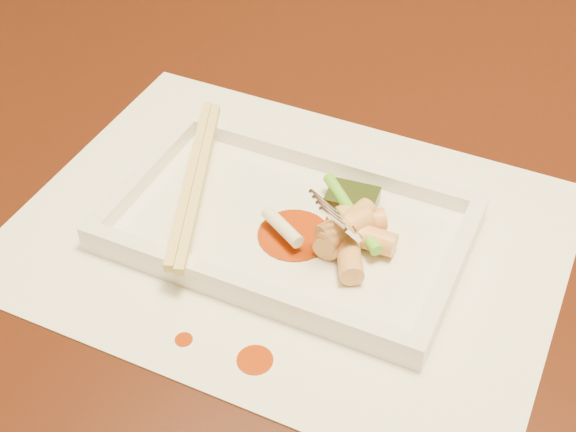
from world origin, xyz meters
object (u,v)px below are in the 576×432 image
at_px(plate_base, 288,230).
at_px(chopstick_a, 190,178).
at_px(table, 347,197).
at_px(fork, 394,160).
at_px(placemat, 288,234).

bearing_deg(plate_base, chopstick_a, 180.00).
xyz_separation_m(table, chopstick_a, (-0.07, -0.17, 0.13)).
bearing_deg(plate_base, fork, 14.42).
bearing_deg(table, placemat, -85.39).
bearing_deg(table, plate_base, -85.39).
height_order(table, plate_base, plate_base).
bearing_deg(fork, chopstick_a, -173.25).
xyz_separation_m(table, plate_base, (0.01, -0.17, 0.11)).
bearing_deg(chopstick_a, placemat, 0.00).
distance_m(chopstick_a, fork, 0.16).
bearing_deg(placemat, plate_base, 0.00).
relative_size(table, plate_base, 5.38).
distance_m(placemat, fork, 0.11).
bearing_deg(plate_base, table, 94.61).
distance_m(table, chopstick_a, 0.22).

